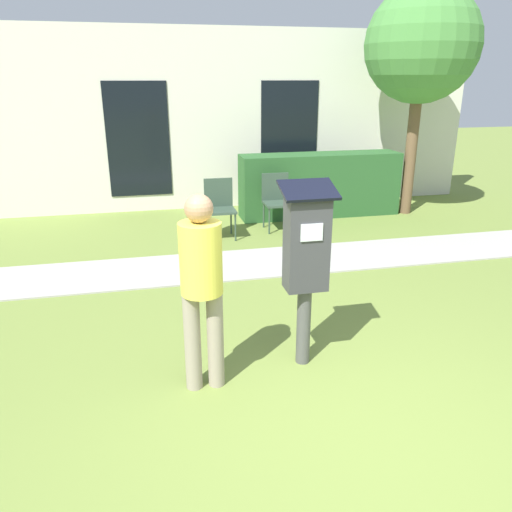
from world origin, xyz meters
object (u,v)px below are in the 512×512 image
object	(u,v)px
parking_meter	(306,252)
person_standing	(202,279)
outdoor_chair_left	(220,203)
outdoor_chair_middle	(277,197)

from	to	relation	value
parking_meter	person_standing	bearing A→B (deg)	-168.86
parking_meter	outdoor_chair_left	world-z (taller)	parking_meter
parking_meter	outdoor_chair_left	xyz separation A→B (m)	(-0.14, 3.78, -0.49)
person_standing	outdoor_chair_middle	world-z (taller)	person_standing
parking_meter	outdoor_chair_left	distance (m)	3.82
person_standing	outdoor_chair_middle	distance (m)	4.54
parking_meter	outdoor_chair_middle	xyz separation A→B (m)	(0.83, 4.01, -0.49)
person_standing	parking_meter	bearing A→B (deg)	42.99
parking_meter	outdoor_chair_left	bearing A→B (deg)	92.08
person_standing	outdoor_chair_middle	size ratio (longest dim) A/B	1.76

